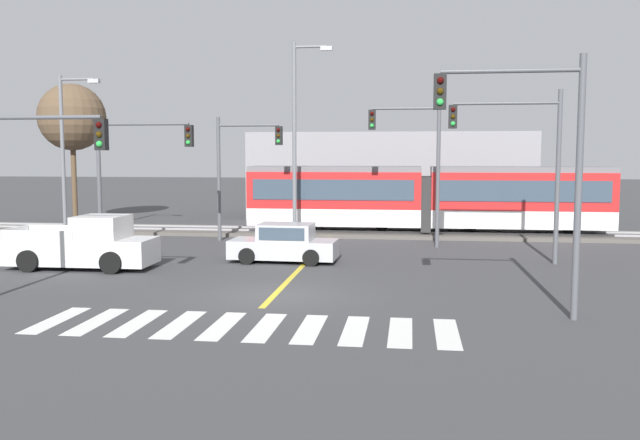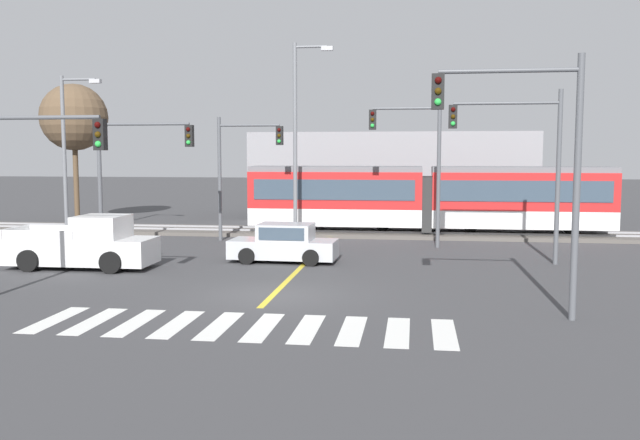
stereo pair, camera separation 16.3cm
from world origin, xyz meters
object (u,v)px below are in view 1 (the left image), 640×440
Objects in this scene: sedan_crossing at (284,244)px; traffic_light_far_right at (416,151)px; traffic_light_near_left at (31,170)px; traffic_light_mid_right at (522,150)px; traffic_light_mid_left at (132,162)px; bare_tree_far_west at (72,118)px; street_lamp_centre at (297,131)px; street_lamp_west at (66,146)px; traffic_light_far_left at (240,160)px; light_rail_tram at (426,196)px; traffic_light_near_right at (532,147)px; pickup_truck at (85,246)px.

sedan_crossing is 0.64× the size of traffic_light_far_right.
sedan_crossing is 0.75× the size of traffic_light_near_left.
traffic_light_mid_right reaches higher than traffic_light_mid_left.
traffic_light_mid_left is 0.68× the size of bare_tree_far_west.
street_lamp_centre is at bearing -23.82° from bare_tree_far_west.
traffic_light_mid_right reaches higher than traffic_light_near_left.
traffic_light_mid_right is 11.46m from street_lamp_centre.
street_lamp_west is (-21.74, 5.89, 0.28)m from traffic_light_mid_right.
bare_tree_far_west reaches higher than traffic_light_far_left.
traffic_light_mid_left is at bearing -43.39° from street_lamp_west.
traffic_light_far_left reaches higher than traffic_light_near_left.
light_rail_tram is 3.19× the size of traffic_light_mid_left.
traffic_light_far_right is 17.82m from street_lamp_west.
light_rail_tram is at bearing 97.21° from traffic_light_near_right.
pickup_truck is 0.66× the size of street_lamp_west.
street_lamp_west reaches higher than traffic_light_far_right.
bare_tree_far_west is at bearing 156.18° from street_lamp_centre.
street_lamp_centre reaches higher than traffic_light_mid_right.
traffic_light_far_left is at bearing -4.06° from street_lamp_west.
traffic_light_far_right reaches higher than light_rail_tram.
street_lamp_west is at bearing 114.47° from traffic_light_near_left.
street_lamp_west is (-5.52, 9.24, 3.84)m from pickup_truck.
traffic_light_mid_right is 5.76m from traffic_light_far_right.
traffic_light_near_right is (-1.19, -9.10, 0.04)m from traffic_light_mid_right.
street_lamp_centre is (12.00, 0.07, 0.68)m from street_lamp_west.
traffic_light_far_left is at bearing -30.81° from bare_tree_far_west.
pickup_truck is at bearing -124.80° from street_lamp_centre.
traffic_light_far_right is at bearing 44.08° from sedan_crossing.
sedan_crossing is at bearing -28.17° from street_lamp_west.
traffic_light_far_left is 0.73× the size of street_lamp_west.
traffic_light_mid_left reaches higher than sedan_crossing.
traffic_light_mid_right is 0.82× the size of street_lamp_west.
traffic_light_near_right is 17.34m from street_lamp_centre.
traffic_light_mid_right is at bearing -31.45° from street_lamp_centre.
traffic_light_near_right is 0.70× the size of street_lamp_centre.
bare_tree_far_west reaches higher than traffic_light_near_left.
traffic_light_near_right is (15.03, -5.75, 3.60)m from pickup_truck.
traffic_light_far_right is at bearing -5.62° from street_lamp_west.
pickup_truck is 0.90× the size of traffic_light_far_left.
traffic_light_near_left is (-14.06, 0.72, -0.65)m from traffic_light_near_right.
street_lamp_west reaches higher than traffic_light_mid_right.
traffic_light_near_right is at bearing -78.00° from traffic_light_far_right.
sedan_crossing is 7.56m from traffic_light_mid_left.
traffic_light_mid_right is at bearing -45.96° from traffic_light_far_right.
traffic_light_near_right is 1.19× the size of traffic_light_near_left.
traffic_light_near_left is 0.85× the size of traffic_light_far_right.
street_lamp_west reaches higher than sedan_crossing.
bare_tree_far_west reaches higher than street_lamp_west.
traffic_light_far_left is at bearing 172.67° from traffic_light_far_right.
street_lamp_centre is at bearing 15.06° from traffic_light_far_left.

